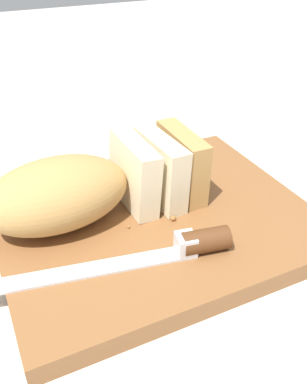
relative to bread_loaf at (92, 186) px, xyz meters
name	(u,v)px	position (x,y,z in m)	size (l,w,h in m)	color
ground_plane	(154,228)	(0.07, -0.03, -0.06)	(3.00, 3.00, 0.00)	beige
cutting_board	(154,221)	(0.07, -0.03, -0.05)	(0.37, 0.30, 0.02)	brown
bread_loaf	(92,186)	(0.00, 0.00, 0.00)	(0.26, 0.11, 0.08)	tan
bread_knife	(172,249)	(0.05, -0.11, -0.03)	(0.27, 0.07, 0.03)	silver
crumb_near_knife	(173,218)	(0.08, -0.05, -0.04)	(0.01, 0.01, 0.01)	#996633
crumb_near_loaf	(118,190)	(0.04, 0.03, -0.04)	(0.01, 0.01, 0.01)	#996633
crumb_stray_left	(104,211)	(0.01, 0.00, -0.04)	(0.01, 0.01, 0.01)	#996633
crumb_stray_right	(129,227)	(0.03, -0.04, -0.04)	(0.00, 0.00, 0.00)	#996633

